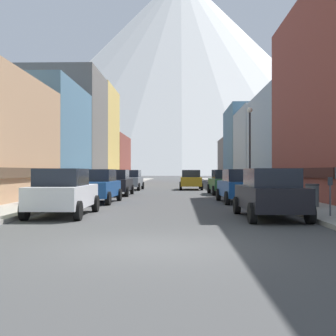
{
  "coord_description": "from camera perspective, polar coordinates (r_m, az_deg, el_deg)",
  "views": [
    {
      "loc": [
        0.6,
        -9.87,
        1.69
      ],
      "look_at": [
        -0.5,
        31.65,
        1.97
      ],
      "focal_mm": 47.55,
      "sensor_mm": 36.0,
      "label": 1
    }
  ],
  "objects": [
    {
      "name": "storefront_right_5",
      "position": [
        76.97,
        9.83,
        0.92
      ],
      "size": [
        8.76,
        10.27,
        7.14
      ],
      "color": "#66605B",
      "rests_on": "ground"
    },
    {
      "name": "storefront_left_2",
      "position": [
        37.66,
        -18.61,
        3.36
      ],
      "size": [
        9.98,
        10.71,
        8.58
      ],
      "color": "slate",
      "rests_on": "ground"
    },
    {
      "name": "ground_plane",
      "position": [
        10.03,
        -1.95,
        -10.08
      ],
      "size": [
        400.0,
        400.0,
        0.0
      ],
      "primitive_type": "plane",
      "color": "#3F3F3F"
    },
    {
      "name": "car_left_3",
      "position": [
        39.86,
        -4.82,
        -1.52
      ],
      "size": [
        2.15,
        4.44,
        1.78
      ],
      "color": "slate",
      "rests_on": "ground"
    },
    {
      "name": "streetlamp_right",
      "position": [
        30.71,
        10.44,
        3.91
      ],
      "size": [
        0.36,
        0.36,
        5.86
      ],
      "color": "black",
      "rests_on": "sidewalk_right"
    },
    {
      "name": "sidewalk_left",
      "position": [
        45.42,
        -7.16,
        -2.42
      ],
      "size": [
        2.5,
        100.0,
        0.15
      ],
      "primitive_type": "cube",
      "color": "gray",
      "rests_on": "ground"
    },
    {
      "name": "car_left_0",
      "position": [
        17.21,
        -13.31,
        -3.01
      ],
      "size": [
        2.09,
        4.41,
        1.78
      ],
      "color": "silver",
      "rests_on": "ground"
    },
    {
      "name": "car_driving_0",
      "position": [
        40.5,
        2.93,
        -1.5
      ],
      "size": [
        2.06,
        4.4,
        1.78
      ],
      "color": "#B28419",
      "rests_on": "ground"
    },
    {
      "name": "storefront_left_4",
      "position": [
        56.26,
        -11.16,
        3.82
      ],
      "size": [
        8.74,
        9.73,
        11.99
      ],
      "color": "#D8B259",
      "rests_on": "ground"
    },
    {
      "name": "storefront_right_3",
      "position": [
        53.33,
        13.51,
        2.39
      ],
      "size": [
        8.65,
        11.32,
        8.84
      ],
      "color": "#99A5B2",
      "rests_on": "ground"
    },
    {
      "name": "parking_meter_near",
      "position": [
        16.21,
        20.08,
        -2.75
      ],
      "size": [
        0.14,
        0.1,
        1.33
      ],
      "color": "#595960",
      "rests_on": "sidewalk_right"
    },
    {
      "name": "pedestrian_0",
      "position": [
        22.37,
        -16.32,
        -2.38
      ],
      "size": [
        0.36,
        0.36,
        1.64
      ],
      "color": "maroon",
      "rests_on": "sidewalk_left"
    },
    {
      "name": "car_left_1",
      "position": [
        23.95,
        -9.07,
        -2.27
      ],
      "size": [
        2.18,
        4.45,
        1.78
      ],
      "color": "#19478C",
      "rests_on": "ground"
    },
    {
      "name": "storefront_right_4",
      "position": [
        65.57,
        11.49,
        2.72
      ],
      "size": [
        9.19,
        12.72,
        10.81
      ],
      "color": "slate",
      "rests_on": "ground"
    },
    {
      "name": "car_left_2",
      "position": [
        30.92,
        -6.67,
        -1.85
      ],
      "size": [
        2.07,
        4.4,
        1.78
      ],
      "color": "black",
      "rests_on": "ground"
    },
    {
      "name": "car_right_2",
      "position": [
        32.37,
        7.2,
        -1.78
      ],
      "size": [
        2.21,
        4.47,
        1.78
      ],
      "color": "#265933",
      "rests_on": "ground"
    },
    {
      "name": "trash_bin_right",
      "position": [
        20.3,
        18.0,
        -3.32
      ],
      "size": [
        0.59,
        0.59,
        0.98
      ],
      "color": "#4C5156",
      "rests_on": "sidewalk_right"
    },
    {
      "name": "storefront_left_3",
      "position": [
        47.08,
        -13.37,
        4.52
      ],
      "size": [
        8.22,
        9.04,
        11.78
      ],
      "color": "#66605B",
      "rests_on": "ground"
    },
    {
      "name": "mountain_backdrop",
      "position": [
        276.46,
        1.69,
        12.15
      ],
      "size": [
        229.93,
        229.93,
        123.41
      ],
      "primitive_type": "cone",
      "color": "silver",
      "rests_on": "ground"
    },
    {
      "name": "car_right_1",
      "position": [
        24.0,
        9.2,
        -2.27
      ],
      "size": [
        2.24,
        4.48,
        1.78
      ],
      "color": "#19478C",
      "rests_on": "ground"
    },
    {
      "name": "storefront_right_2",
      "position": [
        41.62,
        18.04,
        2.99
      ],
      "size": [
        10.14,
        12.62,
        8.56
      ],
      "color": "#99A5B2",
      "rests_on": "ground"
    },
    {
      "name": "storefront_left_5",
      "position": [
        67.9,
        -9.24,
        1.05
      ],
      "size": [
        9.45,
        13.38,
        7.02
      ],
      "color": "brown",
      "rests_on": "ground"
    },
    {
      "name": "car_right_0",
      "position": [
        16.2,
        12.94,
        -3.17
      ],
      "size": [
        2.14,
        4.44,
        1.78
      ],
      "color": "black",
      "rests_on": "ground"
    },
    {
      "name": "potted_plant_1",
      "position": [
        28.46,
        -13.98,
        -2.39
      ],
      "size": [
        0.63,
        0.63,
        1.0
      ],
      "color": "brown",
      "rests_on": "sidewalk_left"
    },
    {
      "name": "sidewalk_right",
      "position": [
        45.25,
        8.7,
        -2.43
      ],
      "size": [
        2.5,
        100.0,
        0.15
      ],
      "primitive_type": "cube",
      "color": "gray",
      "rests_on": "ground"
    }
  ]
}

